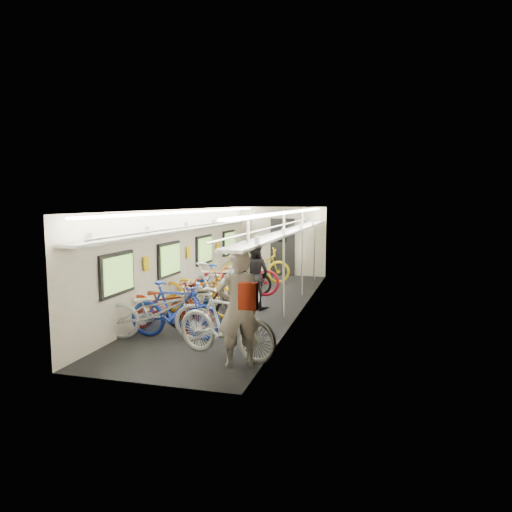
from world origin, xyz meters
The scene contains 16 objects.
train_car_shell centered at (-0.36, 0.71, 1.66)m, with size 10.00×10.00×10.00m.
bicycle_0 centered at (-0.75, -3.02, 0.54)m, with size 0.72×2.07×1.09m, color #AFAEB3.
bicycle_1 centered at (-0.45, -2.90, 0.55)m, with size 0.51×1.82×1.09m, color #1C37AB.
bicycle_2 centered at (-0.76, -2.57, 0.55)m, with size 0.73×2.10×1.10m, color maroon.
bicycle_3 centered at (-0.15, -2.10, 0.47)m, with size 0.44×1.57×0.94m, color black.
bicycle_4 centered at (-0.73, -1.10, 0.57)m, with size 0.75×2.15×1.13m, color orange.
bicycle_5 centered at (-0.50, -0.63, 0.58)m, with size 0.55×1.94×1.17m, color white.
bicycle_6 centered at (-0.39, -0.16, 0.55)m, with size 0.73×2.09×1.10m, color #ADADB2.
bicycle_7 centered at (-0.51, 0.04, 0.52)m, with size 0.49×1.72×1.03m, color navy.
bicycle_8 centered at (-0.40, 1.13, 0.57)m, with size 0.75×2.16×1.14m, color maroon.
bicycle_9 centered at (-0.37, 1.52, 0.48)m, with size 0.45×1.61×0.96m, color black.
bicycle_10 centered at (-0.47, 3.14, 0.56)m, with size 0.74×2.13×1.12m, color yellow.
bicycle_11 centered at (0.81, -3.64, 0.58)m, with size 0.54×1.92×1.15m, color #BCBDBF.
passenger_near centered at (1.14, -3.99, 0.93)m, with size 0.68×0.45×1.86m, color gray.
passenger_mid centered at (0.35, -0.11, 0.83)m, with size 0.81×0.63×1.66m, color black.
backpack centered at (1.49, -4.62, 1.28)m, with size 0.26×0.14×0.38m, color #9D220F.
Camera 1 is at (3.21, -10.62, 2.60)m, focal length 32.00 mm.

